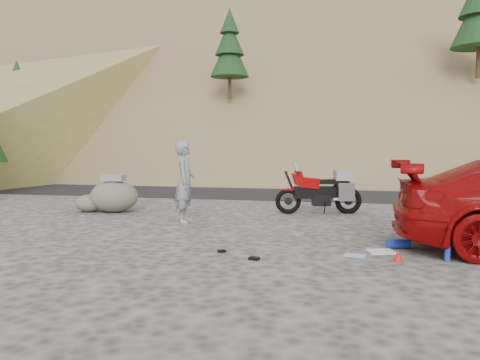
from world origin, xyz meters
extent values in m
plane|color=#3C3A38|center=(0.00, 0.00, 0.00)|extent=(140.00, 140.00, 0.00)
cube|color=black|center=(0.00, 9.00, 0.00)|extent=(120.00, 7.00, 0.05)
cube|color=brown|center=(2.00, 30.00, 8.00)|extent=(110.00, 51.90, 46.72)
cube|color=brown|center=(2.00, 30.00, 8.30)|extent=(110.00, 43.28, 36.46)
cube|color=brown|center=(2.00, 50.00, 14.00)|extent=(120.00, 40.00, 30.00)
cylinder|color=#372614|center=(-4.00, 14.00, 4.90)|extent=(0.17, 0.17, 1.40)
cone|color=black|center=(-4.00, 14.00, 6.44)|extent=(2.00, 2.00, 2.25)
cone|color=black|center=(-4.00, 14.00, 7.29)|extent=(1.50, 1.50, 1.76)
cone|color=black|center=(-4.00, 14.00, 8.15)|extent=(1.00, 1.00, 1.26)
cylinder|color=#372614|center=(8.00, 15.00, 5.94)|extent=(0.22, 0.22, 1.82)
cone|color=black|center=(8.00, 15.00, 7.95)|extent=(2.60, 2.60, 2.92)
cylinder|color=#372614|center=(-18.00, 16.00, 3.57)|extent=(0.15, 0.15, 1.26)
cone|color=black|center=(-18.00, 16.00, 4.96)|extent=(1.80, 1.80, 2.03)
cone|color=black|center=(-18.00, 16.00, 5.72)|extent=(1.35, 1.35, 1.58)
cone|color=black|center=(-18.00, 16.00, 6.49)|extent=(0.90, 0.90, 1.13)
torus|color=black|center=(0.33, 2.73, 0.35)|extent=(0.70, 0.31, 0.69)
cylinder|color=black|center=(0.33, 2.73, 0.35)|extent=(0.22, 0.12, 0.21)
torus|color=black|center=(1.89, 3.17, 0.35)|extent=(0.75, 0.34, 0.73)
cylinder|color=black|center=(1.89, 3.17, 0.35)|extent=(0.24, 0.14, 0.23)
cylinder|color=black|center=(0.41, 2.75, 0.73)|extent=(0.39, 0.17, 0.85)
cylinder|color=black|center=(0.55, 2.79, 1.13)|extent=(0.22, 0.64, 0.05)
cube|color=black|center=(1.08, 2.94, 0.58)|extent=(1.28, 0.58, 0.31)
cube|color=black|center=(1.18, 2.97, 0.37)|extent=(0.54, 0.43, 0.29)
cube|color=#930809|center=(0.85, 2.87, 0.84)|extent=(0.61, 0.45, 0.33)
cube|color=#930809|center=(0.58, 2.80, 0.96)|extent=(0.40, 0.43, 0.37)
cube|color=silver|center=(0.51, 2.78, 1.24)|extent=(0.20, 0.34, 0.27)
cube|color=black|center=(1.34, 3.01, 0.86)|extent=(0.62, 0.38, 0.13)
cube|color=black|center=(1.72, 3.12, 0.82)|extent=(0.40, 0.28, 0.10)
cube|color=silver|center=(1.83, 2.87, 0.61)|extent=(0.44, 0.23, 0.47)
cube|color=silver|center=(1.68, 3.39, 0.61)|extent=(0.44, 0.23, 0.47)
cube|color=gray|center=(1.74, 3.13, 1.03)|extent=(0.52, 0.46, 0.27)
cube|color=#930809|center=(0.33, 2.73, 0.66)|extent=(0.34, 0.21, 0.04)
cylinder|color=black|center=(1.29, 2.80, 0.19)|extent=(0.08, 0.22, 0.38)
cylinder|color=silver|center=(1.73, 2.97, 0.42)|extent=(0.49, 0.22, 0.14)
imported|color=gray|center=(-1.93, 0.90, 0.00)|extent=(0.56, 0.77, 1.94)
ellipsoid|color=#615D53|center=(-4.38, 2.08, 0.43)|extent=(1.42, 1.24, 0.86)
cube|color=gray|center=(-4.38, 2.08, 0.95)|extent=(0.70, 0.57, 0.18)
ellipsoid|color=#615D53|center=(-5.07, 1.99, 0.24)|extent=(0.98, 0.93, 0.47)
cube|color=white|center=(2.40, -1.34, 0.01)|extent=(0.54, 0.51, 0.02)
cylinder|color=#1C36AA|center=(2.72, -0.99, 0.08)|extent=(0.44, 0.28, 0.16)
cylinder|color=#1C36AA|center=(3.36, -1.81, 0.12)|extent=(0.11, 0.11, 0.24)
cone|color=red|center=(2.60, -1.98, 0.10)|extent=(0.19, 0.19, 0.19)
cube|color=black|center=(0.36, -2.36, 0.02)|extent=(0.18, 0.15, 0.05)
cube|color=black|center=(-0.28, -1.96, 0.02)|extent=(0.16, 0.16, 0.04)
cube|color=#84B3CC|center=(1.95, -1.73, 0.01)|extent=(0.38, 0.31, 0.01)
camera|label=1|loc=(1.72, -9.61, 1.84)|focal=35.00mm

